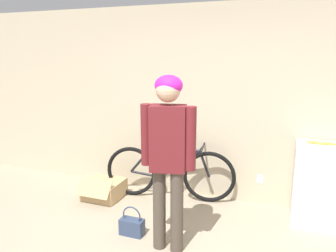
{
  "coord_description": "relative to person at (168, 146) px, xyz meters",
  "views": [
    {
      "loc": [
        0.84,
        -2.0,
        1.96
      ],
      "look_at": [
        -0.22,
        0.83,
        1.29
      ],
      "focal_mm": 35.0,
      "sensor_mm": 36.0,
      "label": 1
    }
  ],
  "objects": [
    {
      "name": "wall_back",
      "position": [
        0.22,
        1.42,
        0.21
      ],
      "size": [
        8.0,
        0.07,
        2.6
      ],
      "color": "beige",
      "rests_on": "ground_plane"
    },
    {
      "name": "banana",
      "position": [
        1.43,
        1.15,
        -0.12
      ],
      "size": [
        0.32,
        0.09,
        0.04
      ],
      "color": "#EAD64C",
      "rests_on": "side_shelf"
    },
    {
      "name": "cardboard_box",
      "position": [
        -1.27,
        0.84,
        -0.97
      ],
      "size": [
        0.5,
        0.56,
        0.33
      ],
      "color": "tan",
      "rests_on": "ground_plane"
    },
    {
      "name": "handbag",
      "position": [
        -0.47,
        0.11,
        -0.99
      ],
      "size": [
        0.27,
        0.13,
        0.34
      ],
      "color": "#334260",
      "rests_on": "ground_plane"
    },
    {
      "name": "side_shelf",
      "position": [
        1.55,
        1.12,
        -0.62
      ],
      "size": [
        0.77,
        0.5,
        0.95
      ],
      "color": "white",
      "rests_on": "ground_plane"
    },
    {
      "name": "bicycle",
      "position": [
        -0.41,
        1.13,
        -0.72
      ],
      "size": [
        1.78,
        0.47,
        0.78
      ],
      "rotation": [
        0.0,
        0.0,
        0.16
      ],
      "color": "black",
      "rests_on": "ground_plane"
    },
    {
      "name": "person",
      "position": [
        0.0,
        0.0,
        0.0
      ],
      "size": [
        0.56,
        0.28,
        1.77
      ],
      "rotation": [
        0.0,
        0.0,
        0.23
      ],
      "color": "#4C4238",
      "rests_on": "ground_plane"
    }
  ]
}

